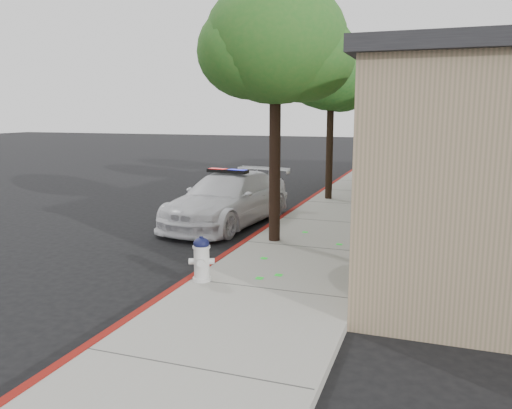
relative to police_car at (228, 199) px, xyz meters
The scene contains 8 objects.
ground 5.49m from the police_car, 76.02° to the right, with size 120.00×120.00×0.00m, color black.
sidewalk 3.76m from the police_car, 38.00° to the right, with size 3.20×60.00×0.15m, color gray.
red_curb 2.74m from the police_car, 58.90° to the right, with size 0.14×60.00×0.16m, color maroon.
police_car is the anchor object (origin of this frame).
fire_hydrant 5.53m from the police_car, 72.46° to the right, with size 0.48×0.42×0.83m.
street_tree_near 4.80m from the police_car, 43.74° to the right, with size 3.55×3.29×6.03m.
street_tree_mid 6.20m from the police_car, 66.43° to the left, with size 2.93×3.04×5.60m.
street_tree_far 9.57m from the police_car, 72.29° to the left, with size 3.28×3.17×5.95m.
Camera 1 is at (4.30, -8.18, 3.21)m, focal length 35.89 mm.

